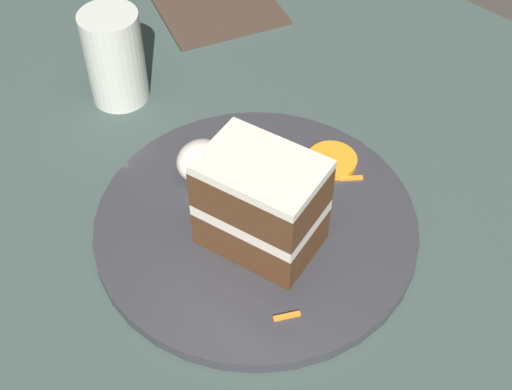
# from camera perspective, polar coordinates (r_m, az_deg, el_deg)

# --- Properties ---
(ground_plane) EXTENTS (6.00, 6.00, 0.00)m
(ground_plane) POSITION_cam_1_polar(r_m,az_deg,el_deg) (0.71, -4.75, -4.21)
(ground_plane) COLOR #38332D
(ground_plane) RESTS_ON ground
(dining_table) EXTENTS (1.01, 1.16, 0.04)m
(dining_table) POSITION_cam_1_polar(r_m,az_deg,el_deg) (0.70, -4.84, -3.27)
(dining_table) COLOR #384742
(dining_table) RESTS_ON ground
(plate) EXTENTS (0.30, 0.30, 0.01)m
(plate) POSITION_cam_1_polar(r_m,az_deg,el_deg) (0.67, 0.00, -2.33)
(plate) COLOR #333338
(plate) RESTS_ON dining_table
(cake_slice) EXTENTS (0.09, 0.11, 0.10)m
(cake_slice) POSITION_cam_1_polar(r_m,az_deg,el_deg) (0.61, 0.41, -0.70)
(cake_slice) COLOR #4C2D19
(cake_slice) RESTS_ON plate
(cream_dollop) EXTENTS (0.05, 0.04, 0.04)m
(cream_dollop) POSITION_cam_1_polar(r_m,az_deg,el_deg) (0.69, -4.43, 2.76)
(cream_dollop) COLOR silver
(cream_dollop) RESTS_ON plate
(orange_garnish) EXTENTS (0.05, 0.05, 0.01)m
(orange_garnish) POSITION_cam_1_polar(r_m,az_deg,el_deg) (0.72, 6.09, 2.79)
(orange_garnish) COLOR orange
(orange_garnish) RESTS_ON plate
(carrot_shreds_scatter) EXTENTS (0.18, 0.21, 0.00)m
(carrot_shreds_scatter) POSITION_cam_1_polar(r_m,az_deg,el_deg) (0.69, 0.63, 0.46)
(carrot_shreds_scatter) COLOR orange
(carrot_shreds_scatter) RESTS_ON plate
(drinking_glass) EXTENTS (0.06, 0.06, 0.11)m
(drinking_glass) POSITION_cam_1_polar(r_m,az_deg,el_deg) (0.80, -11.16, 10.33)
(drinking_glass) COLOR beige
(drinking_glass) RESTS_ON dining_table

